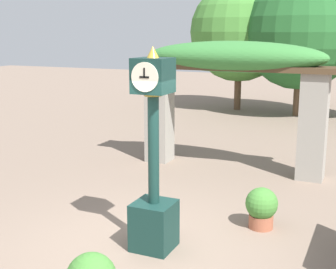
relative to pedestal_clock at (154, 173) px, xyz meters
The scene contains 5 objects.
ground_plane 1.18m from the pedestal_clock, 149.34° to the right, with size 60.00×60.00×0.00m, color #7F6B5B.
pedestal_clock is the anchor object (origin of this frame).
pergola 4.56m from the pedestal_clock, 92.43° to the left, with size 4.81×1.16×2.95m.
potted_plant_near_left 2.04m from the pedestal_clock, 47.29° to the left, with size 0.53×0.53×0.68m.
tree_line 12.80m from the pedestal_clock, 92.84° to the left, with size 7.98×4.62×5.27m.
Camera 1 is at (3.02, -5.67, 3.13)m, focal length 50.00 mm.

